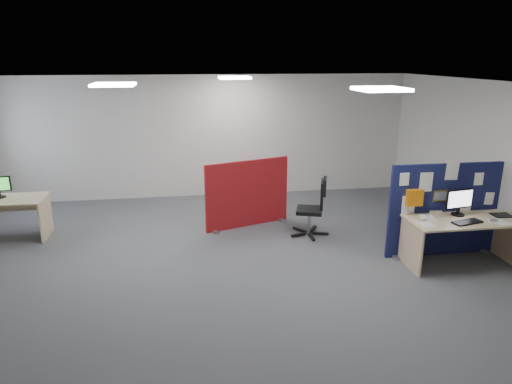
{
  "coord_description": "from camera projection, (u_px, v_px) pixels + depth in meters",
  "views": [
    {
      "loc": [
        -0.46,
        -6.62,
        3.07
      ],
      "look_at": [
        0.58,
        0.25,
        1.0
      ],
      "focal_mm": 32.0,
      "sensor_mm": 36.0,
      "label": 1
    }
  ],
  "objects": [
    {
      "name": "red_divider",
      "position": [
        248.0,
        194.0,
        8.45
      ],
      "size": [
        1.6,
        0.59,
        1.26
      ],
      "rotation": [
        0.0,
        0.0,
        0.33
      ],
      "color": "maroon",
      "rests_on": "floor"
    },
    {
      "name": "wall_front",
      "position": [
        254.0,
        289.0,
        3.51
      ],
      "size": [
        9.0,
        0.02,
        2.7
      ],
      "primitive_type": "cube",
      "color": "silver",
      "rests_on": "floor"
    },
    {
      "name": "wall_right",
      "position": [
        494.0,
        166.0,
        7.47
      ],
      "size": [
        0.02,
        7.0,
        2.7
      ],
      "primitive_type": "cube",
      "color": "silver",
      "rests_on": "floor"
    },
    {
      "name": "wall_back",
      "position": [
        208.0,
        137.0,
        10.14
      ],
      "size": [
        9.0,
        0.02,
        2.7
      ],
      "primitive_type": "cube",
      "color": "silver",
      "rests_on": "floor"
    },
    {
      "name": "ceiling",
      "position": [
        218.0,
        84.0,
        6.44
      ],
      "size": [
        9.0,
        7.0,
        0.02
      ],
      "primitive_type": "cube",
      "color": "white",
      "rests_on": "wall_back"
    },
    {
      "name": "monitor_main",
      "position": [
        459.0,
        201.0,
        6.93
      ],
      "size": [
        0.47,
        0.2,
        0.41
      ],
      "rotation": [
        0.0,
        0.0,
        0.16
      ],
      "color": "black",
      "rests_on": "main_desk"
    },
    {
      "name": "desk_papers",
      "position": [
        451.0,
        221.0,
        6.74
      ],
      "size": [
        1.36,
        0.65,
        0.0
      ],
      "color": "white",
      "rests_on": "main_desk"
    },
    {
      "name": "navy_divider",
      "position": [
        442.0,
        210.0,
        7.16
      ],
      "size": [
        1.82,
        0.3,
        1.55
      ],
      "color": "#0D1733",
      "rests_on": "floor"
    },
    {
      "name": "paper_tray",
      "position": [
        502.0,
        215.0,
        6.97
      ],
      "size": [
        0.29,
        0.23,
        0.01
      ],
      "primitive_type": "cube",
      "rotation": [
        0.0,
        0.0,
        -0.03
      ],
      "color": "black",
      "rests_on": "main_desk"
    },
    {
      "name": "keyboard",
      "position": [
        467.0,
        222.0,
        6.67
      ],
      "size": [
        0.48,
        0.28,
        0.02
      ],
      "primitive_type": "cube",
      "rotation": [
        0.0,
        0.0,
        0.23
      ],
      "color": "black",
      "rests_on": "main_desk"
    },
    {
      "name": "mouse",
      "position": [
        493.0,
        220.0,
        6.73
      ],
      "size": [
        0.1,
        0.06,
        0.03
      ],
      "primitive_type": "cube",
      "rotation": [
        0.0,
        0.0,
        0.02
      ],
      "color": "gray",
      "rests_on": "main_desk"
    },
    {
      "name": "office_chair",
      "position": [
        316.0,
        204.0,
        7.99
      ],
      "size": [
        0.69,
        0.66,
        1.04
      ],
      "rotation": [
        0.0,
        0.0,
        -0.31
      ],
      "color": "black",
      "rests_on": "floor"
    },
    {
      "name": "ceiling_lights",
      "position": [
        236.0,
        83.0,
        7.13
      ],
      "size": [
        4.1,
        4.1,
        0.04
      ],
      "color": "white",
      "rests_on": "ceiling"
    },
    {
      "name": "main_desk",
      "position": [
        461.0,
        229.0,
        6.9
      ],
      "size": [
        1.67,
        0.74,
        0.73
      ],
      "color": "#D0AC85",
      "rests_on": "floor"
    },
    {
      "name": "second_desk",
      "position": [
        2.0,
        209.0,
        7.88
      ],
      "size": [
        1.46,
        0.73,
        0.73
      ],
      "color": "#D0AC85",
      "rests_on": "floor"
    },
    {
      "name": "floor",
      "position": [
        222.0,
        258.0,
        7.21
      ],
      "size": [
        9.0,
        9.0,
        0.0
      ],
      "primitive_type": "plane",
      "color": "#52555A",
      "rests_on": "ground"
    }
  ]
}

